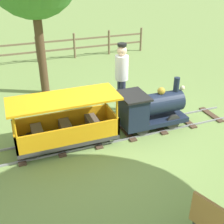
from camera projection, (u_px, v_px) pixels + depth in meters
name	position (u px, v px, depth m)	size (l,w,h in m)	color
ground_plane	(108.00, 137.00, 5.83)	(60.00, 60.00, 0.00)	#75934C
track	(111.00, 135.00, 5.85)	(0.73, 5.70, 0.04)	gray
locomotive	(150.00, 108.00, 5.90)	(0.69, 1.45, 1.03)	#192338
passenger_car	(66.00, 126.00, 5.37)	(0.79, 2.00, 0.97)	#3F3F3F
conductor_person	(122.00, 73.00, 6.40)	(0.30, 0.30, 1.62)	#282D47
fence_section	(56.00, 47.00, 10.16)	(0.08, 6.78, 0.90)	#756047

